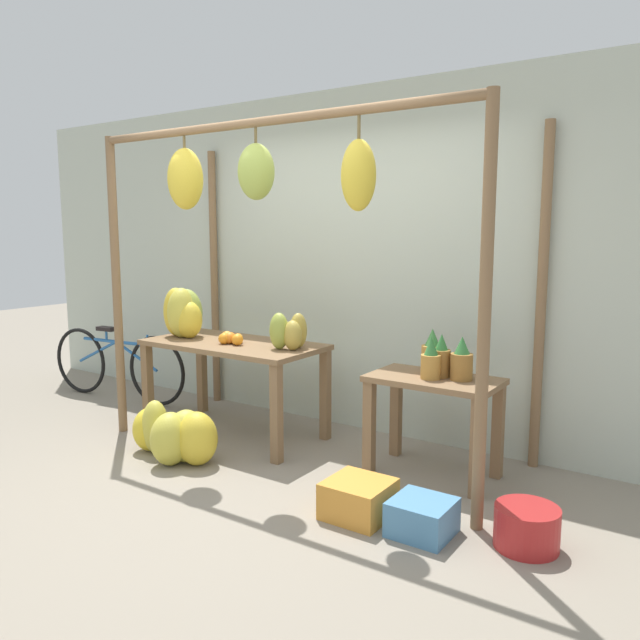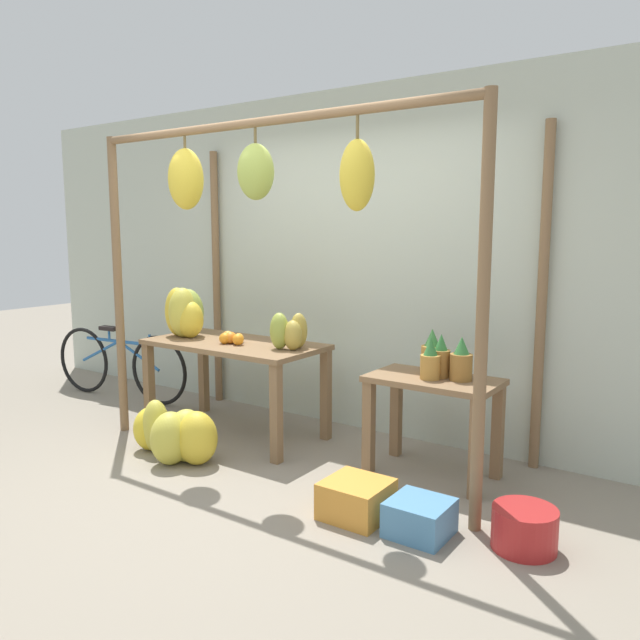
% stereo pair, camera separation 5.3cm
% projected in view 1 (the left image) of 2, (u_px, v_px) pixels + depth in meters
% --- Properties ---
extents(ground_plane, '(20.00, 20.00, 0.00)m').
position_uv_depth(ground_plane, '(231.00, 487.00, 4.08)').
color(ground_plane, gray).
extents(shop_wall_back, '(8.00, 0.08, 2.80)m').
position_uv_depth(shop_wall_back, '(356.00, 262.00, 5.17)').
color(shop_wall_back, '#B7C1B2').
rests_on(shop_wall_back, ground_plane).
extents(stall_awning, '(3.13, 1.29, 2.39)m').
position_uv_depth(stall_awning, '(274.00, 219.00, 4.33)').
color(stall_awning, brown).
rests_on(stall_awning, ground_plane).
extents(display_table_main, '(1.47, 0.73, 0.77)m').
position_uv_depth(display_table_main, '(234.00, 356.00, 5.05)').
color(display_table_main, brown).
rests_on(display_table_main, ground_plane).
extents(display_table_side, '(0.87, 0.50, 0.69)m').
position_uv_depth(display_table_side, '(434.00, 401.00, 4.22)').
color(display_table_side, brown).
rests_on(display_table_side, ground_plane).
extents(banana_pile_on_table, '(0.43, 0.39, 0.42)m').
position_uv_depth(banana_pile_on_table, '(183.00, 314.00, 5.25)').
color(banana_pile_on_table, gold).
rests_on(banana_pile_on_table, display_table_main).
extents(orange_pile, '(0.24, 0.19, 0.09)m').
position_uv_depth(orange_pile, '(231.00, 338.00, 4.95)').
color(orange_pile, orange).
rests_on(orange_pile, display_table_main).
extents(pineapple_cluster, '(0.39, 0.29, 0.31)m').
position_uv_depth(pineapple_cluster, '(442.00, 359.00, 4.18)').
color(pineapple_cluster, '#B27F38').
rests_on(pineapple_cluster, display_table_side).
extents(banana_pile_ground_left, '(0.37, 0.35, 0.41)m').
position_uv_depth(banana_pile_ground_left, '(153.00, 428.00, 4.70)').
color(banana_pile_ground_left, gold).
rests_on(banana_pile_ground_left, ground_plane).
extents(banana_pile_ground_right, '(0.49, 0.44, 0.39)m').
position_uv_depth(banana_pile_ground_right, '(185.00, 438.00, 4.46)').
color(banana_pile_ground_right, gold).
rests_on(banana_pile_ground_right, ground_plane).
extents(fruit_crate_white, '(0.36, 0.35, 0.22)m').
position_uv_depth(fruit_crate_white, '(358.00, 499.00, 3.65)').
color(fruit_crate_white, orange).
rests_on(fruit_crate_white, ground_plane).
extents(blue_bucket, '(0.34, 0.34, 0.22)m').
position_uv_depth(blue_bucket, '(527.00, 527.00, 3.29)').
color(blue_bucket, '#AD2323').
rests_on(blue_bucket, ground_plane).
extents(parked_bicycle, '(1.68, 0.23, 0.72)m').
position_uv_depth(parked_bicycle, '(117.00, 364.00, 6.15)').
color(parked_bicycle, black).
rests_on(parked_bicycle, ground_plane).
extents(papaya_pile, '(0.30, 0.31, 0.28)m').
position_uv_depth(papaya_pile, '(289.00, 332.00, 4.72)').
color(papaya_pile, '#B2993D').
rests_on(papaya_pile, display_table_main).
extents(fruit_crate_purple, '(0.33, 0.32, 0.20)m').
position_uv_depth(fruit_crate_purple, '(422.00, 517.00, 3.44)').
color(fruit_crate_purple, '#4C84B2').
rests_on(fruit_crate_purple, ground_plane).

